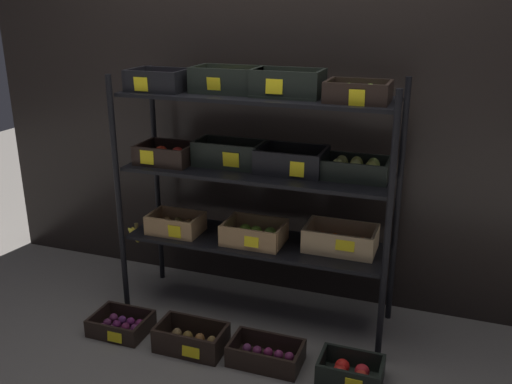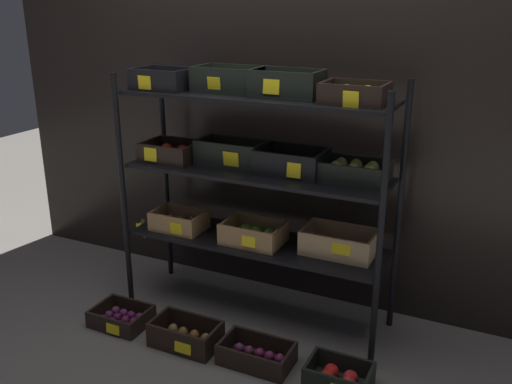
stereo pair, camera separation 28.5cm
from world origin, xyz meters
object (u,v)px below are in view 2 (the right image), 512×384
at_px(crate_ground_kiwi, 186,336).
at_px(crate_ground_center_plum, 257,356).
at_px(display_rack, 258,166).
at_px(crate_ground_plum, 121,318).
at_px(crate_ground_apple_red, 339,378).

xyz_separation_m(crate_ground_kiwi, crate_ground_center_plum, (0.41, 0.02, -0.01)).
distance_m(display_rack, crate_ground_kiwi, 0.99).
distance_m(display_rack, crate_ground_plum, 1.17).
xyz_separation_m(crate_ground_plum, crate_ground_center_plum, (0.85, 0.01, 0.00)).
distance_m(crate_ground_plum, crate_ground_kiwi, 0.44).
bearing_deg(crate_ground_kiwi, crate_ground_center_plum, 2.99).
bearing_deg(crate_ground_kiwi, crate_ground_apple_red, 1.77).
bearing_deg(display_rack, crate_ground_plum, -145.89).
bearing_deg(display_rack, crate_ground_kiwi, -114.77).
height_order(crate_ground_plum, crate_ground_center_plum, crate_ground_center_plum).
height_order(display_rack, crate_ground_apple_red, display_rack).
xyz_separation_m(crate_ground_center_plum, crate_ground_apple_red, (0.43, 0.00, 0.01)).
bearing_deg(crate_ground_center_plum, crate_ground_plum, -179.60).
bearing_deg(crate_ground_apple_red, crate_ground_kiwi, -178.23).
distance_m(crate_ground_plum, crate_ground_apple_red, 1.28).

